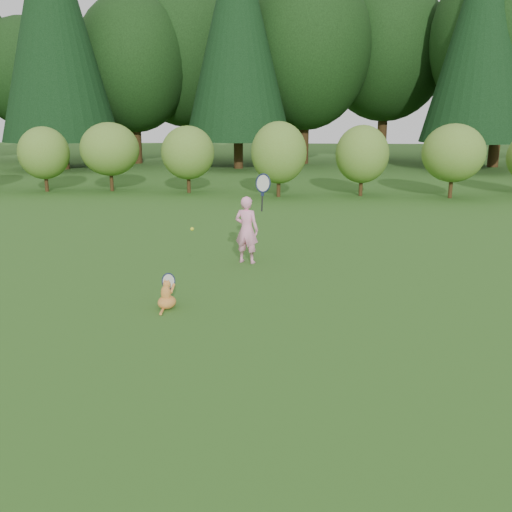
# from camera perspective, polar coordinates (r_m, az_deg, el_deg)

# --- Properties ---
(ground) EXTENTS (100.00, 100.00, 0.00)m
(ground) POSITION_cam_1_polar(r_m,az_deg,el_deg) (8.73, -1.70, -5.72)
(ground) COLOR #224F16
(ground) RESTS_ON ground
(shrub_row) EXTENTS (28.00, 3.00, 2.80)m
(shrub_row) POSITION_cam_1_polar(r_m,az_deg,el_deg) (21.24, 1.88, 9.90)
(shrub_row) COLOR #5C7825
(shrub_row) RESTS_ON ground
(woodland_backdrop) EXTENTS (48.00, 10.00, 15.00)m
(woodland_backdrop) POSITION_cam_1_polar(r_m,az_deg,el_deg) (31.50, 2.78, 22.39)
(woodland_backdrop) COLOR black
(woodland_backdrop) RESTS_ON ground
(child) EXTENTS (0.80, 0.51, 2.04)m
(child) POSITION_cam_1_polar(r_m,az_deg,el_deg) (11.45, -0.89, 2.79)
(child) COLOR #FF98C0
(child) RESTS_ON ground
(cat) EXTENTS (0.44, 0.67, 0.63)m
(cat) POSITION_cam_1_polar(r_m,az_deg,el_deg) (8.99, -8.93, -3.70)
(cat) COLOR #BF5D24
(cat) RESTS_ON ground
(tennis_ball) EXTENTS (0.06, 0.06, 0.06)m
(tennis_ball) POSITION_cam_1_polar(r_m,az_deg,el_deg) (9.65, -6.41, 2.70)
(tennis_ball) COLOR #BDDB19
(tennis_ball) RESTS_ON ground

